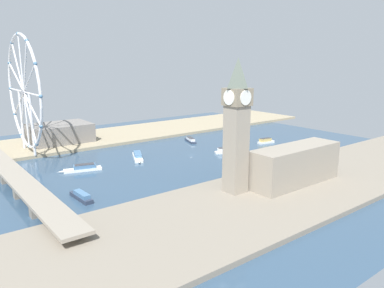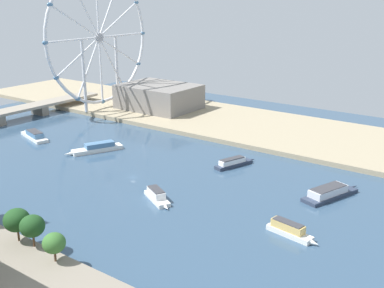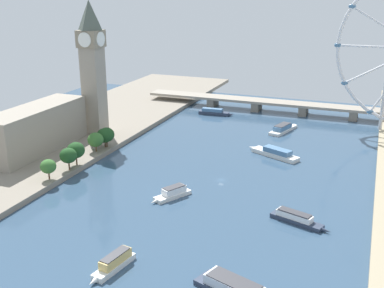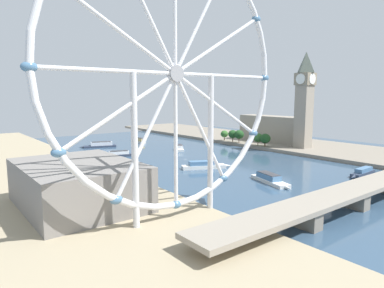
{
  "view_description": "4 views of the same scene",
  "coord_description": "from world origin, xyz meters",
  "px_view_note": "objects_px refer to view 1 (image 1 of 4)",
  "views": [
    {
      "loc": [
        -269.39,
        208.68,
        88.44
      ],
      "look_at": [
        6.39,
        -6.11,
        8.49
      ],
      "focal_mm": 34.81,
      "sensor_mm": 36.0,
      "label": 1
    },
    {
      "loc": [
        -172.27,
        -163.64,
        92.95
      ],
      "look_at": [
        20.68,
        -23.4,
        17.36
      ],
      "focal_mm": 44.93,
      "sensor_mm": 36.0,
      "label": 2
    },
    {
      "loc": [
        71.11,
        -224.92,
        98.11
      ],
      "look_at": [
        -19.19,
        6.7,
        15.72
      ],
      "focal_mm": 44.97,
      "sensor_mm": 36.0,
      "label": 3
    },
    {
      "loc": [
        170.36,
        227.74,
        51.14
      ],
      "look_at": [
        -22.99,
        -20.27,
        6.2
      ],
      "focal_mm": 32.07,
      "sensor_mm": 36.0,
      "label": 4
    }
  ],
  "objects_px": {
    "clock_tower": "(237,124)",
    "river_bridge": "(18,179)",
    "tour_boat_6": "(190,140)",
    "tour_boat_0": "(235,135)",
    "tour_boat_4": "(83,168)",
    "tour_boat_1": "(225,151)",
    "tour_boat_3": "(138,156)",
    "tour_boat_5": "(266,141)",
    "tour_boat_2": "(81,196)",
    "parliament_block": "(295,165)",
    "ferris_wheel": "(24,93)",
    "riverside_hall": "(60,133)"
  },
  "relations": [
    {
      "from": "clock_tower",
      "to": "river_bridge",
      "type": "bearing_deg",
      "value": 46.77
    },
    {
      "from": "tour_boat_6",
      "to": "tour_boat_0",
      "type": "bearing_deg",
      "value": -81.29
    },
    {
      "from": "tour_boat_0",
      "to": "tour_boat_4",
      "type": "xyz_separation_m",
      "value": [
        -22.35,
        193.86,
        -0.15
      ]
    },
    {
      "from": "tour_boat_0",
      "to": "tour_boat_1",
      "type": "xyz_separation_m",
      "value": [
        -50.73,
        63.87,
        -0.08
      ]
    },
    {
      "from": "tour_boat_0",
      "to": "tour_boat_3",
      "type": "bearing_deg",
      "value": 115.74
    },
    {
      "from": "tour_boat_4",
      "to": "tour_boat_5",
      "type": "bearing_deg",
      "value": -171.0
    },
    {
      "from": "tour_boat_2",
      "to": "tour_boat_4",
      "type": "bearing_deg",
      "value": -25.91
    },
    {
      "from": "tour_boat_0",
      "to": "clock_tower",
      "type": "bearing_deg",
      "value": 154.36
    },
    {
      "from": "parliament_block",
      "to": "tour_boat_5",
      "type": "relative_size",
      "value": 3.2
    },
    {
      "from": "ferris_wheel",
      "to": "tour_boat_0",
      "type": "xyz_separation_m",
      "value": [
        -58.94,
        -213.23,
        -56.24
      ]
    },
    {
      "from": "ferris_wheel",
      "to": "tour_boat_1",
      "type": "xyz_separation_m",
      "value": [
        -109.67,
        -149.35,
        -56.33
      ]
    },
    {
      "from": "tour_boat_1",
      "to": "tour_boat_6",
      "type": "xyz_separation_m",
      "value": [
        60.55,
        -4.94,
        -0.15
      ]
    },
    {
      "from": "tour_boat_1",
      "to": "parliament_block",
      "type": "bearing_deg",
      "value": -76.93
    },
    {
      "from": "clock_tower",
      "to": "ferris_wheel",
      "type": "bearing_deg",
      "value": 21.28
    },
    {
      "from": "tour_boat_1",
      "to": "tour_boat_4",
      "type": "relative_size",
      "value": 0.63
    },
    {
      "from": "tour_boat_1",
      "to": "tour_boat_3",
      "type": "bearing_deg",
      "value": -175.88
    },
    {
      "from": "parliament_block",
      "to": "tour_boat_4",
      "type": "height_order",
      "value": "parliament_block"
    },
    {
      "from": "river_bridge",
      "to": "tour_boat_5",
      "type": "xyz_separation_m",
      "value": [
        -10.27,
        -246.87,
        -4.36
      ]
    },
    {
      "from": "tour_boat_2",
      "to": "tour_boat_6",
      "type": "height_order",
      "value": "tour_boat_2"
    },
    {
      "from": "riverside_hall",
      "to": "river_bridge",
      "type": "distance_m",
      "value": 139.5
    },
    {
      "from": "tour_boat_1",
      "to": "tour_boat_5",
      "type": "height_order",
      "value": "tour_boat_5"
    },
    {
      "from": "tour_boat_0",
      "to": "tour_boat_4",
      "type": "relative_size",
      "value": 1.03
    },
    {
      "from": "parliament_block",
      "to": "tour_boat_2",
      "type": "bearing_deg",
      "value": 61.57
    },
    {
      "from": "tour_boat_0",
      "to": "tour_boat_2",
      "type": "relative_size",
      "value": 1.27
    },
    {
      "from": "tour_boat_6",
      "to": "tour_boat_1",
      "type": "bearing_deg",
      "value": -166.49
    },
    {
      "from": "tour_boat_5",
      "to": "tour_boat_6",
      "type": "relative_size",
      "value": 0.85
    },
    {
      "from": "tour_boat_3",
      "to": "tour_boat_0",
      "type": "bearing_deg",
      "value": 121.73
    },
    {
      "from": "parliament_block",
      "to": "tour_boat_2",
      "type": "xyz_separation_m",
      "value": [
        69.44,
        128.27,
        -14.14
      ]
    },
    {
      "from": "ferris_wheel",
      "to": "tour_boat_0",
      "type": "relative_size",
      "value": 3.03
    },
    {
      "from": "tour_boat_2",
      "to": "tour_boat_5",
      "type": "bearing_deg",
      "value": -83.45
    },
    {
      "from": "tour_boat_4",
      "to": "clock_tower",
      "type": "bearing_deg",
      "value": 132.21
    },
    {
      "from": "parliament_block",
      "to": "ferris_wheel",
      "type": "relative_size",
      "value": 0.68
    },
    {
      "from": "tour_boat_4",
      "to": "tour_boat_1",
      "type": "bearing_deg",
      "value": -176.46
    },
    {
      "from": "riverside_hall",
      "to": "tour_boat_2",
      "type": "height_order",
      "value": "riverside_hall"
    },
    {
      "from": "tour_boat_3",
      "to": "ferris_wheel",
      "type": "bearing_deg",
      "value": -111.08
    },
    {
      "from": "riverside_hall",
      "to": "tour_boat_2",
      "type": "distance_m",
      "value": 172.9
    },
    {
      "from": "clock_tower",
      "to": "tour_boat_3",
      "type": "bearing_deg",
      "value": 1.74
    },
    {
      "from": "tour_boat_2",
      "to": "tour_boat_3",
      "type": "xyz_separation_m",
      "value": [
        65.51,
        -79.35,
        0.05
      ]
    },
    {
      "from": "tour_boat_2",
      "to": "tour_boat_6",
      "type": "bearing_deg",
      "value": -63.0
    },
    {
      "from": "riverside_hall",
      "to": "tour_boat_2",
      "type": "bearing_deg",
      "value": 165.11
    },
    {
      "from": "parliament_block",
      "to": "river_bridge",
      "type": "height_order",
      "value": "parliament_block"
    },
    {
      "from": "ferris_wheel",
      "to": "river_bridge",
      "type": "distance_m",
      "value": 112.54
    },
    {
      "from": "parliament_block",
      "to": "tour_boat_1",
      "type": "xyz_separation_m",
      "value": [
        101.02,
        -27.21,
        -14.07
      ]
    },
    {
      "from": "parliament_block",
      "to": "ferris_wheel",
      "type": "distance_m",
      "value": 247.17
    },
    {
      "from": "ferris_wheel",
      "to": "tour_boat_3",
      "type": "distance_m",
      "value": 119.47
    },
    {
      "from": "riverside_hall",
      "to": "tour_boat_4",
      "type": "bearing_deg",
      "value": 169.99
    },
    {
      "from": "riverside_hall",
      "to": "tour_boat_0",
      "type": "distance_m",
      "value": 194.59
    },
    {
      "from": "parliament_block",
      "to": "tour_boat_0",
      "type": "height_order",
      "value": "parliament_block"
    },
    {
      "from": "tour_boat_2",
      "to": "tour_boat_3",
      "type": "relative_size",
      "value": 0.82
    },
    {
      "from": "river_bridge",
      "to": "parliament_block",
      "type": "bearing_deg",
      "value": -126.9
    }
  ]
}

